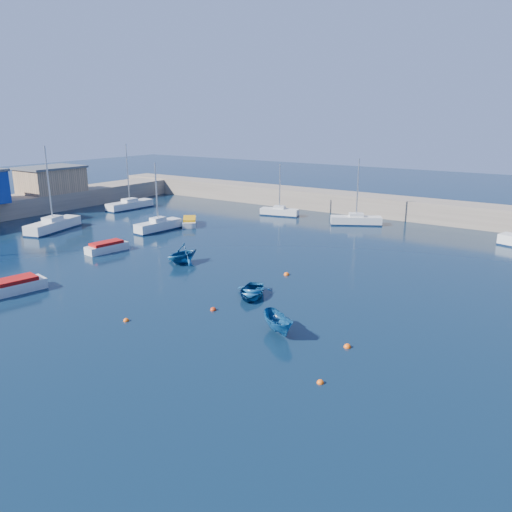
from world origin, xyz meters
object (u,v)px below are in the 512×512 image
Objects in this scene: motorboat_0 at (11,286)px; motorboat_2 at (190,222)px; sailboat_5 at (279,212)px; sailboat_2 at (53,225)px; dinghy_center at (251,292)px; sailboat_3 at (158,226)px; sailboat_4 at (130,205)px; dinghy_right at (278,324)px; brick_shed_a at (51,180)px; sailboat_6 at (356,220)px; dinghy_left at (182,253)px; motorboat_1 at (107,247)px.

motorboat_0 is 26.89m from motorboat_2.
sailboat_2 is at bearing 129.48° from sailboat_5.
sailboat_3 is at bearing 128.11° from dinghy_center.
sailboat_4 is at bearing 97.14° from sailboat_5.
sailboat_3 reaches higher than motorboat_0.
sailboat_5 is 38.23m from dinghy_right.
sailboat_4 reaches higher than dinghy_right.
sailboat_2 is at bearing -34.45° from brick_shed_a.
sailboat_6 is 2.51× the size of dinghy_right.
dinghy_center is 6.74m from dinghy_right.
sailboat_5 is at bearing 71.75° from sailboat_3.
sailboat_5 reaches higher than dinghy_left.
dinghy_center is at bearing -165.85° from sailboat_5.
motorboat_2 is at bearing 134.04° from dinghy_left.
brick_shed_a is at bearing 163.31° from motorboat_1.
brick_shed_a is 16.20m from sailboat_2.
motorboat_1 is (16.45, -17.73, -0.12)m from sailboat_4.
sailboat_3 is 1.79× the size of motorboat_2.
brick_shed_a is 1.16× the size of sailboat_5.
sailboat_6 is 2.17× the size of dinghy_center.
motorboat_2 is (-5.45, 26.33, -0.08)m from motorboat_0.
brick_shed_a is 11.73m from sailboat_4.
motorboat_2 is at bearing 138.47° from sailboat_5.
sailboat_4 is 2.86× the size of dinghy_right.
dinghy_center is at bearing 41.95° from motorboat_0.
sailboat_2 is at bearing -174.44° from motorboat_2.
brick_shed_a is 43.68m from sailboat_6.
motorboat_0 is at bearing -69.27° from sailboat_3.
dinghy_left is at bearing -19.86° from sailboat_2.
brick_shed_a is 0.86× the size of sailboat_4.
sailboat_5 is (20.70, 7.98, -0.07)m from sailboat_4.
motorboat_0 is (-0.56, -37.82, -0.02)m from sailboat_5.
dinghy_right is at bearing -79.39° from motorboat_2.
motorboat_2 is 26.80m from dinghy_center.
dinghy_left is (21.80, -1.47, 0.25)m from sailboat_2.
sailboat_6 is at bearing 19.36° from brick_shed_a.
motorboat_2 is 1.26× the size of dinghy_left.
sailboat_3 is at bearing 18.03° from sailboat_2.
motorboat_1 is at bearing -27.95° from sailboat_2.
sailboat_2 is at bearing -179.42° from dinghy_left.
dinghy_right is at bearing -20.19° from brick_shed_a.
sailboat_6 is at bearing 18.25° from sailboat_4.
motorboat_1 is at bearing 149.90° from dinghy_center.
sailboat_4 reaches higher than dinghy_center.
sailboat_3 is at bearing -26.75° from sailboat_4.
sailboat_5 is at bearing 24.52° from sailboat_4.
brick_shed_a is at bearing 104.48° from dinghy_right.
sailboat_2 reaches higher than dinghy_left.
sailboat_2 is 12.38m from sailboat_3.
dinghy_center is (15.56, 9.70, -0.13)m from motorboat_0.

